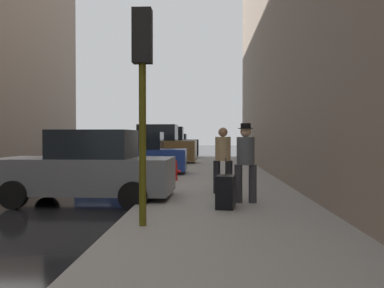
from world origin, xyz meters
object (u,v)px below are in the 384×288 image
(parked_silver_sedan, at_px, (173,145))
(traffic_light, at_px, (142,69))
(parked_bronze_suv, at_px, (155,147))
(parked_blue_sedan, at_px, (134,156))
(fire_hydrant, at_px, (174,170))
(pedestrian_with_beanie, at_px, (246,159))
(pedestrian_in_tan_coat, at_px, (223,157))
(parked_black_suv, at_px, (166,144))
(parked_gray_coupe, at_px, (88,168))
(rolling_suitcase, at_px, (226,192))

(parked_silver_sedan, bearing_deg, traffic_light, -86.29)
(parked_bronze_suv, bearing_deg, parked_blue_sedan, -90.00)
(fire_hydrant, height_order, pedestrian_with_beanie, pedestrian_with_beanie)
(pedestrian_in_tan_coat, bearing_deg, parked_black_suv, 100.27)
(parked_black_suv, distance_m, fire_hydrant, 15.35)
(fire_hydrant, xyz_separation_m, traffic_light, (0.05, -7.13, 2.26))
(parked_gray_coupe, bearing_deg, pedestrian_in_tan_coat, 13.49)
(parked_gray_coupe, distance_m, rolling_suitcase, 3.64)
(pedestrian_with_beanie, bearing_deg, rolling_suitcase, -121.92)
(pedestrian_with_beanie, xyz_separation_m, pedestrian_in_tan_coat, (-0.46, 1.51, -0.03))
(parked_gray_coupe, xyz_separation_m, parked_bronze_suv, (-0.00, 13.10, 0.18))
(parked_gray_coupe, relative_size, parked_bronze_suv, 0.91)
(traffic_light, xyz_separation_m, pedestrian_with_beanie, (1.92, 2.51, -1.62))
(pedestrian_in_tan_coat, bearing_deg, parked_blue_sedan, 119.89)
(fire_hydrant, bearing_deg, traffic_light, -89.60)
(pedestrian_in_tan_coat, bearing_deg, fire_hydrant, 116.05)
(parked_blue_sedan, xyz_separation_m, pedestrian_in_tan_coat, (3.32, -5.78, 0.26))
(parked_silver_sedan, distance_m, rolling_suitcase, 27.06)
(parked_gray_coupe, xyz_separation_m, rolling_suitcase, (3.30, -1.47, -0.36))
(parked_silver_sedan, xyz_separation_m, traffic_light, (1.85, -28.60, 1.91))
(parked_black_suv, height_order, parked_silver_sedan, parked_black_suv)
(parked_black_suv, bearing_deg, fire_hydrant, -83.25)
(fire_hydrant, bearing_deg, parked_blue_sedan, 124.02)
(parked_bronze_suv, xyz_separation_m, traffic_light, (1.85, -16.32, 1.73))
(parked_bronze_suv, relative_size, parked_black_suv, 1.01)
(fire_hydrant, relative_size, traffic_light, 0.20)
(parked_black_suv, height_order, pedestrian_with_beanie, parked_black_suv)
(parked_gray_coupe, distance_m, pedestrian_in_tan_coat, 3.43)
(parked_bronze_suv, distance_m, rolling_suitcase, 14.95)
(parked_silver_sedan, bearing_deg, pedestrian_with_beanie, -81.76)
(fire_hydrant, bearing_deg, parked_silver_sedan, 94.80)
(fire_hydrant, distance_m, traffic_light, 7.48)
(pedestrian_in_tan_coat, bearing_deg, parked_silver_sedan, 97.70)
(parked_blue_sedan, bearing_deg, parked_silver_sedan, 90.00)
(pedestrian_in_tan_coat, bearing_deg, traffic_light, -110.07)
(pedestrian_in_tan_coat, bearing_deg, parked_gray_coupe, -166.51)
(parked_black_suv, xyz_separation_m, parked_silver_sedan, (0.00, 6.24, -0.18))
(parked_gray_coupe, bearing_deg, traffic_light, -60.10)
(parked_gray_coupe, height_order, parked_silver_sedan, same)
(parked_black_suv, relative_size, pedestrian_in_tan_coat, 2.69)
(parked_gray_coupe, distance_m, parked_blue_sedan, 6.58)
(parked_bronze_suv, distance_m, fire_hydrant, 9.38)
(fire_hydrant, xyz_separation_m, pedestrian_with_beanie, (1.97, -4.62, 0.64))
(parked_silver_sedan, height_order, pedestrian_with_beanie, pedestrian_with_beanie)
(fire_hydrant, relative_size, rolling_suitcase, 0.68)
(pedestrian_in_tan_coat, bearing_deg, parked_bronze_suv, 105.12)
(parked_blue_sedan, distance_m, pedestrian_in_tan_coat, 6.67)
(parked_gray_coupe, bearing_deg, parked_bronze_suv, 90.00)
(parked_gray_coupe, relative_size, rolling_suitcase, 4.10)
(parked_blue_sedan, distance_m, parked_bronze_suv, 6.52)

